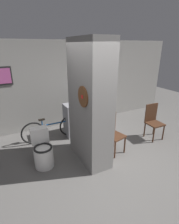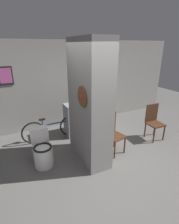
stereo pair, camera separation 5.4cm
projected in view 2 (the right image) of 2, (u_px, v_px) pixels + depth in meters
The scene contains 9 objects.
ground_plane at pixel (107, 170), 3.66m from camera, with size 14.00×14.00×0.00m, color #5B5956.
wall_back at pixel (64, 85), 5.40m from camera, with size 8.00×0.09×2.60m.
pillar_center at pixel (89, 104), 3.63m from camera, with size 0.53×1.18×2.60m.
counter_shelf at pixel (87, 117), 5.14m from camera, with size 1.34×0.44×0.92m.
toilet at pixel (42, 151), 3.74m from camera, with size 0.41×0.57×0.80m.
chair_near_pillar at pixel (112, 132), 4.14m from camera, with size 0.48×0.48×0.96m.
chair_by_doorway at pixel (154, 120), 4.78m from camera, with size 0.42×0.42×0.96m.
bicycle at pixel (53, 128), 4.77m from camera, with size 1.63×0.42×0.66m.
bottle_tall at pixel (87, 99), 4.90m from camera, with size 0.07×0.07×0.26m.
Camera 2 is at (-1.65, -2.51, 2.44)m, focal length 28.00 mm.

